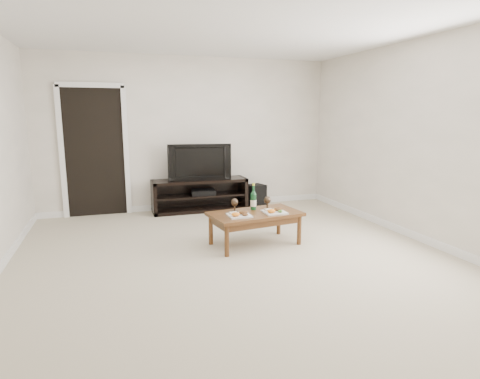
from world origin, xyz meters
name	(u,v)px	position (x,y,z in m)	size (l,w,h in m)	color
floor	(238,261)	(0.00, 0.00, 0.00)	(5.50, 5.50, 0.00)	#BBB097
back_wall	(189,134)	(0.00, 2.77, 1.30)	(5.00, 0.04, 2.60)	beige
ceiling	(238,17)	(0.00, 0.00, 2.62)	(5.00, 5.50, 0.04)	white
doorway	(95,153)	(-1.55, 2.73, 1.02)	(0.90, 0.02, 2.05)	black
media_console	(200,195)	(0.11, 2.50, 0.28)	(1.61, 0.45, 0.55)	black
television	(199,162)	(0.11, 2.50, 0.85)	(1.05, 0.14, 0.61)	black
av_receiver	(203,192)	(0.17, 2.48, 0.33)	(0.40, 0.30, 0.08)	black
subwoofer	(256,196)	(1.11, 2.42, 0.21)	(0.28, 0.28, 0.41)	black
coffee_table	(255,228)	(0.39, 0.50, 0.21)	(1.13, 0.62, 0.42)	brown
plate_left	(239,213)	(0.14, 0.38, 0.45)	(0.27, 0.27, 0.07)	white
plate_right	(274,210)	(0.62, 0.41, 0.45)	(0.27, 0.27, 0.07)	white
wine_bottle	(253,196)	(0.42, 0.65, 0.59)	(0.07, 0.07, 0.35)	#0F3A1C
goblet_left	(235,205)	(0.16, 0.64, 0.51)	(0.09, 0.09, 0.17)	#392C1F
goblet_right	(267,203)	(0.61, 0.63, 0.51)	(0.09, 0.09, 0.17)	#392C1F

